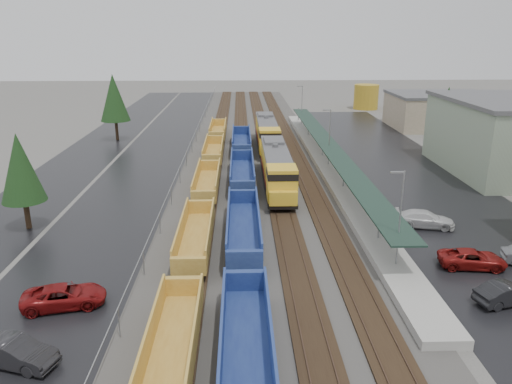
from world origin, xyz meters
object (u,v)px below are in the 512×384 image
at_px(locomotive_trail, 267,133).
at_px(well_string_yellow, 202,206).
at_px(parked_car_west_c, 64,296).
at_px(parked_car_east_c, 425,219).
at_px(storage_tank, 366,97).
at_px(locomotive_lead, 277,168).
at_px(parked_car_east_a, 508,293).
at_px(parked_car_west_b, 15,353).
at_px(parked_car_east_b, 472,259).
at_px(well_string_blue, 243,228).

distance_m(locomotive_trail, well_string_yellow, 31.28).
height_order(parked_car_west_c, parked_car_east_c, parked_car_east_c).
distance_m(storage_tank, parked_car_west_c, 98.11).
bearing_deg(well_string_yellow, locomotive_lead, 49.03).
height_order(locomotive_trail, parked_car_east_a, locomotive_trail).
xyz_separation_m(parked_car_west_b, parked_car_east_b, (30.29, 10.98, -0.08)).
xyz_separation_m(locomotive_lead, parked_car_east_c, (12.96, -12.72, -1.64)).
relative_size(storage_tank, parked_car_west_c, 1.07).
relative_size(parked_car_west_b, parked_car_east_c, 0.88).
height_order(locomotive_trail, storage_tank, storage_tank).
xyz_separation_m(storage_tank, parked_car_east_a, (-12.18, -89.35, -2.11)).
distance_m(locomotive_lead, parked_car_east_b, 25.25).
height_order(locomotive_lead, well_string_yellow, locomotive_lead).
xyz_separation_m(well_string_blue, parked_car_west_c, (-11.99, -10.65, -0.47)).
height_order(storage_tank, parked_car_east_a, storage_tank).
distance_m(parked_car_east_a, parked_car_east_c, 13.89).
bearing_deg(well_string_blue, storage_tank, 69.12).
distance_m(locomotive_trail, parked_car_west_c, 49.66).
relative_size(well_string_yellow, parked_car_east_b, 18.07).
bearing_deg(locomotive_trail, well_string_yellow, -104.83).
bearing_deg(parked_car_west_b, parked_car_west_c, 12.02).
bearing_deg(parked_car_east_a, parked_car_west_c, 73.39).
relative_size(well_string_blue, parked_car_east_a, 19.03).
xyz_separation_m(locomotive_trail, parked_car_east_c, (12.96, -33.72, -1.64)).
relative_size(storage_tank, parked_car_east_c, 1.06).
relative_size(well_string_blue, storage_tank, 15.18).
height_order(well_string_yellow, parked_car_west_c, well_string_yellow).
distance_m(parked_car_west_b, parked_car_east_c, 35.38).
distance_m(well_string_blue, storage_tank, 83.61).
distance_m(parked_car_west_c, parked_car_east_a, 29.60).
bearing_deg(storage_tank, parked_car_west_c, -115.21).
xyz_separation_m(parked_car_west_c, parked_car_east_c, (28.95, 13.27, 0.04)).
relative_size(well_string_yellow, parked_car_east_c, 16.98).
xyz_separation_m(locomotive_lead, storage_tank, (25.79, 62.76, 0.44)).
bearing_deg(locomotive_lead, parked_car_west_c, -121.60).
bearing_deg(well_string_yellow, parked_car_east_b, -28.84).
bearing_deg(parked_car_east_b, well_string_blue, 78.86).
bearing_deg(well_string_blue, locomotive_lead, 75.39).
bearing_deg(locomotive_trail, parked_car_east_a, -74.04).
xyz_separation_m(well_string_yellow, parked_car_east_a, (21.61, -17.38, -0.40)).
xyz_separation_m(locomotive_lead, locomotive_trail, (0.00, 21.00, 0.00)).
xyz_separation_m(parked_car_west_b, parked_car_west_c, (0.63, 6.14, -0.03)).
distance_m(parked_car_east_a, parked_car_east_b, 5.44).
distance_m(well_string_blue, parked_car_west_c, 16.04).
height_order(locomotive_lead, well_string_blue, locomotive_lead).
bearing_deg(storage_tank, well_string_blue, -110.88).
relative_size(locomotive_lead, parked_car_east_b, 3.96).
height_order(storage_tank, parked_car_west_b, storage_tank).
bearing_deg(parked_car_west_c, storage_tank, -37.10).
bearing_deg(parked_car_west_b, storage_tank, -6.23).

